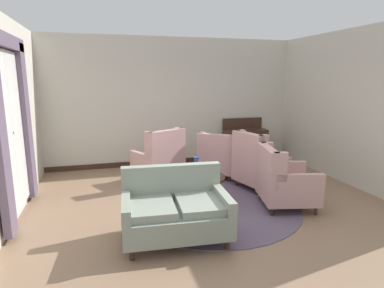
% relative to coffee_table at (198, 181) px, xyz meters
% --- Properties ---
extents(ground, '(8.96, 8.96, 0.00)m').
position_rel_coffee_table_xyz_m(ground, '(0.16, -0.54, -0.38)').
color(ground, '#896B51').
extents(wall_back, '(6.26, 0.08, 3.04)m').
position_rel_coffee_table_xyz_m(wall_back, '(0.16, 2.66, 1.14)').
color(wall_back, beige).
rests_on(wall_back, ground).
extents(wall_left, '(0.08, 4.48, 3.04)m').
position_rel_coffee_table_xyz_m(wall_left, '(-2.89, 0.42, 1.14)').
color(wall_left, beige).
rests_on(wall_left, ground).
extents(wall_right, '(0.08, 4.48, 3.04)m').
position_rel_coffee_table_xyz_m(wall_right, '(3.21, 0.42, 1.14)').
color(wall_right, beige).
rests_on(wall_right, ground).
extents(baseboard_back, '(6.10, 0.03, 0.12)m').
position_rel_coffee_table_xyz_m(baseboard_back, '(0.16, 2.61, -0.32)').
color(baseboard_back, '#382319').
rests_on(baseboard_back, ground).
extents(area_rug, '(2.91, 2.91, 0.01)m').
position_rel_coffee_table_xyz_m(area_rug, '(0.16, -0.24, -0.38)').
color(area_rug, '#5B4C60').
rests_on(area_rug, ground).
extents(window_with_curtains, '(0.12, 1.85, 2.64)m').
position_rel_coffee_table_xyz_m(window_with_curtains, '(-2.79, 0.18, 1.09)').
color(window_with_curtains, silver).
extents(coffee_table, '(0.91, 0.91, 0.46)m').
position_rel_coffee_table_xyz_m(coffee_table, '(0.00, 0.00, 0.00)').
color(coffee_table, '#382319').
rests_on(coffee_table, ground).
extents(porcelain_vase, '(0.18, 0.18, 0.35)m').
position_rel_coffee_table_xyz_m(porcelain_vase, '(-0.03, -0.00, 0.22)').
color(porcelain_vase, '#384C93').
rests_on(porcelain_vase, coffee_table).
extents(settee, '(1.43, 0.99, 0.93)m').
position_rel_coffee_table_xyz_m(settee, '(-0.66, -1.15, 0.01)').
color(settee, gray).
rests_on(settee, ground).
extents(armchair_near_sideboard, '(1.02, 1.02, 1.02)m').
position_rel_coffee_table_xyz_m(armchair_near_sideboard, '(1.27, -0.58, 0.05)').
color(armchair_near_sideboard, tan).
rests_on(armchair_near_sideboard, ground).
extents(armchair_far_left, '(1.11, 1.12, 0.98)m').
position_rel_coffee_table_xyz_m(armchair_far_left, '(0.84, 1.25, 0.04)').
color(armchair_far_left, tan).
rests_on(armchair_far_left, ground).
extents(armchair_foreground_right, '(1.12, 1.10, 1.10)m').
position_rel_coffee_table_xyz_m(armchair_foreground_right, '(-0.42, 1.31, 0.07)').
color(armchair_foreground_right, tan).
rests_on(armchair_foreground_right, ground).
extents(armchair_near_window, '(1.04, 0.94, 1.11)m').
position_rel_coffee_table_xyz_m(armchair_near_window, '(1.30, 0.39, 0.07)').
color(armchair_near_window, tan).
rests_on(armchair_near_window, ground).
extents(side_table, '(0.50, 0.50, 0.71)m').
position_rel_coffee_table_xyz_m(side_table, '(1.25, 0.94, 0.05)').
color(side_table, '#382319').
rests_on(side_table, ground).
extents(sideboard, '(1.08, 0.44, 1.09)m').
position_rel_coffee_table_xyz_m(sideboard, '(1.95, 2.37, 0.09)').
color(sideboard, '#382319').
rests_on(sideboard, ground).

